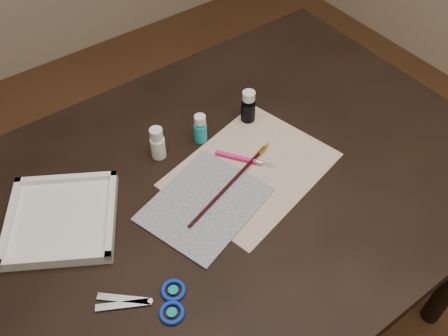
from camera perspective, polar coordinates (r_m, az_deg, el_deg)
ground at (r=1.78m, az=0.00°, el=-17.61°), size 3.50×3.50×0.02m
table at (r=1.44m, az=0.00°, el=-11.33°), size 1.30×0.90×0.75m
paper at (r=1.16m, az=3.13°, el=-0.15°), size 0.42×0.35×0.00m
canvas at (r=1.09m, az=-2.20°, el=-4.11°), size 0.30×0.27×0.00m
paint_bottle_white at (r=1.17m, az=-7.61°, el=2.87°), size 0.04×0.04×0.08m
paint_bottle_cyan at (r=1.20m, az=-2.71°, el=4.55°), size 0.04×0.04×0.08m
paint_bottle_navy at (r=1.25m, az=2.80°, el=7.06°), size 0.04×0.04×0.09m
paintbrush at (r=1.12m, az=1.01°, el=-1.47°), size 0.30×0.10×0.01m
craft_knife at (r=1.17m, az=2.51°, el=1.00°), size 0.10×0.13×0.01m
scissors at (r=0.97m, az=-9.43°, el=-15.18°), size 0.21×0.17×0.01m
palette_tray at (r=1.11m, az=-18.09°, el=-5.48°), size 0.31×0.31×0.03m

